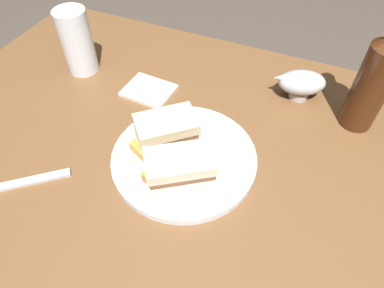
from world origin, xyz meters
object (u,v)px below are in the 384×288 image
(sandwich_half_left, at_px, (167,131))
(gravy_boat, at_px, (301,83))
(pint_glass, at_px, (78,46))
(fork, at_px, (20,183))
(cider_bottle, at_px, (375,80))
(plate, at_px, (184,158))
(sandwich_half_right, at_px, (181,168))
(napkin, at_px, (149,90))

(sandwich_half_left, distance_m, gravy_boat, 0.33)
(sandwich_half_left, distance_m, pint_glass, 0.34)
(sandwich_half_left, bearing_deg, fork, -137.35)
(pint_glass, height_order, cider_bottle, cider_bottle)
(plate, bearing_deg, fork, -146.26)
(sandwich_half_right, height_order, fork, sandwich_half_right)
(cider_bottle, distance_m, fork, 0.69)
(napkin, bearing_deg, sandwich_half_left, -49.41)
(sandwich_half_right, bearing_deg, fork, -155.82)
(plate, relative_size, sandwich_half_right, 2.00)
(plate, distance_m, fork, 0.31)
(sandwich_half_right, relative_size, gravy_boat, 1.12)
(pint_glass, bearing_deg, fork, -74.05)
(plate, xyz_separation_m, cider_bottle, (0.29, 0.24, 0.10))
(sandwich_half_left, distance_m, fork, 0.29)
(sandwich_half_right, height_order, cider_bottle, cider_bottle)
(gravy_boat, relative_size, cider_bottle, 0.44)
(sandwich_half_left, height_order, cider_bottle, cider_bottle)
(cider_bottle, bearing_deg, pint_glass, -173.65)
(plate, bearing_deg, sandwich_half_left, 154.56)
(cider_bottle, relative_size, fork, 1.57)
(gravy_boat, bearing_deg, fork, -133.05)
(sandwich_half_left, bearing_deg, sandwich_half_right, -48.55)
(sandwich_half_right, bearing_deg, pint_glass, 149.21)
(pint_glass, bearing_deg, gravy_boat, 11.63)
(sandwich_half_left, distance_m, sandwich_half_right, 0.09)
(pint_glass, height_order, napkin, pint_glass)
(pint_glass, distance_m, cider_bottle, 0.65)
(sandwich_half_left, relative_size, fork, 0.74)
(sandwich_half_left, relative_size, cider_bottle, 0.48)
(plate, bearing_deg, gravy_boat, 59.53)
(gravy_boat, xyz_separation_m, fork, (-0.42, -0.45, -0.04))
(gravy_boat, bearing_deg, sandwich_half_left, -129.36)
(sandwich_half_left, height_order, napkin, sandwich_half_left)
(cider_bottle, distance_m, napkin, 0.47)
(sandwich_half_right, height_order, pint_glass, pint_glass)
(sandwich_half_right, bearing_deg, plate, 108.35)
(sandwich_half_right, bearing_deg, sandwich_half_left, 131.45)
(plate, relative_size, napkin, 2.54)
(sandwich_half_left, xyz_separation_m, fork, (-0.21, -0.19, -0.04))
(pint_glass, relative_size, napkin, 1.41)
(pint_glass, distance_m, napkin, 0.20)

